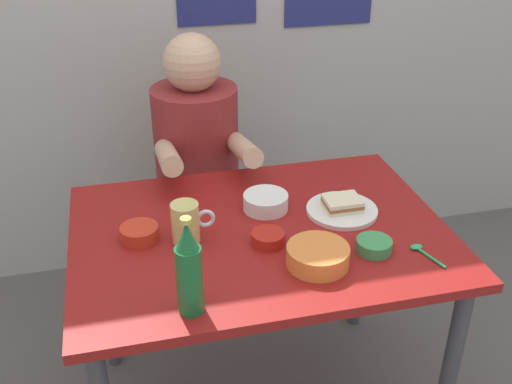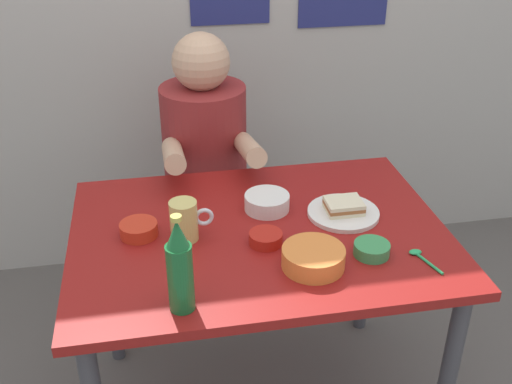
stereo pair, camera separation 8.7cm
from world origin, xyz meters
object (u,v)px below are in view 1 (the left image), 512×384
person_seated (197,141)px  beer_mug (186,223)px  beer_bottle (189,270)px  sauce_bowl_chili (139,232)px  dining_table (260,256)px  stool (201,232)px  sandwich (342,203)px  plate_orange (342,210)px

person_seated → beer_mug: (-0.12, -0.63, 0.03)m
beer_bottle → sauce_bowl_chili: bearing=106.0°
beer_bottle → sauce_bowl_chili: size_ratio=2.38×
beer_mug → sauce_bowl_chili: 0.14m
dining_table → stool: dining_table is taller
beer_bottle → sauce_bowl_chili: beer_bottle is taller
sauce_bowl_chili → sandwich: bearing=0.2°
dining_table → plate_orange: bearing=7.7°
plate_orange → beer_mug: bearing=-174.9°
beer_mug → sauce_bowl_chili: beer_mug is taller
dining_table → person_seated: 0.64m
stool → beer_mug: beer_mug is taller
person_seated → plate_orange: 0.69m
beer_mug → sauce_bowl_chili: bearing=162.7°
sauce_bowl_chili → beer_mug: bearing=-17.3°
plate_orange → beer_bottle: (-0.52, -0.35, 0.11)m
stool → sandwich: (0.36, -0.59, 0.42)m
dining_table → stool: size_ratio=2.44×
beer_mug → dining_table: bearing=1.8°
beer_mug → stool: bearing=79.0°
dining_table → plate_orange: plate_orange is taller
sandwich → plate_orange: bearing=0.0°
beer_mug → plate_orange: bearing=5.1°
dining_table → stool: (-0.09, 0.63, -0.30)m
plate_orange → sandwich: size_ratio=2.00×
dining_table → sandwich: bearing=7.7°
stool → beer_bottle: beer_bottle is taller
dining_table → beer_bottle: beer_bottle is taller
stool → person_seated: bearing=-90.0°
beer_mug → beer_bottle: (-0.03, -0.30, 0.06)m
person_seated → sandwich: 0.69m
dining_table → person_seated: person_seated is taller
plate_orange → sandwich: 0.02m
person_seated → stool: bearing=90.0°
sandwich → beer_mug: beer_mug is taller
beer_bottle → sandwich: bearing=33.8°
person_seated → beer_bottle: bearing=-99.5°
plate_orange → sauce_bowl_chili: 0.62m
stool → sauce_bowl_chili: size_ratio=4.09×
stool → plate_orange: bearing=-58.6°
sandwich → beer_bottle: (-0.52, -0.35, 0.09)m
dining_table → person_seated: size_ratio=1.53×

